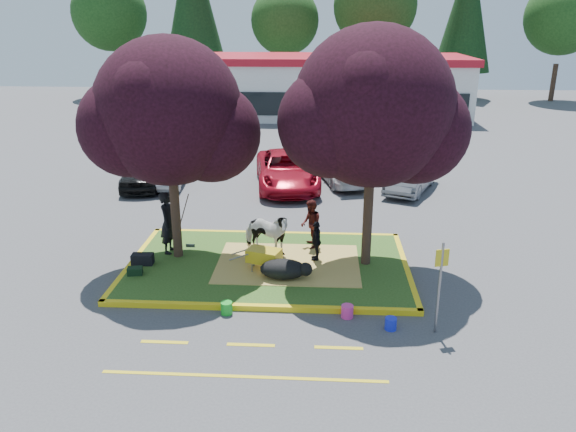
# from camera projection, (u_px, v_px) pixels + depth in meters

# --- Properties ---
(ground) EXTENTS (90.00, 90.00, 0.00)m
(ground) POSITION_uv_depth(u_px,v_px,m) (268.00, 268.00, 16.74)
(ground) COLOR #424244
(ground) RESTS_ON ground
(median_island) EXTENTS (8.00, 5.00, 0.15)m
(median_island) POSITION_uv_depth(u_px,v_px,m) (268.00, 265.00, 16.72)
(median_island) COLOR #284917
(median_island) RESTS_ON ground
(curb_near) EXTENTS (8.30, 0.16, 0.15)m
(curb_near) POSITION_uv_depth(u_px,v_px,m) (259.00, 308.00, 14.29)
(curb_near) COLOR yellow
(curb_near) RESTS_ON ground
(curb_far) EXTENTS (8.30, 0.16, 0.15)m
(curb_far) POSITION_uv_depth(u_px,v_px,m) (275.00, 234.00, 19.15)
(curb_far) COLOR yellow
(curb_far) RESTS_ON ground
(curb_left) EXTENTS (0.16, 5.30, 0.15)m
(curb_left) POSITION_uv_depth(u_px,v_px,m) (134.00, 262.00, 16.95)
(curb_left) COLOR yellow
(curb_left) RESTS_ON ground
(curb_right) EXTENTS (0.16, 5.30, 0.15)m
(curb_right) POSITION_uv_depth(u_px,v_px,m) (406.00, 269.00, 16.49)
(curb_right) COLOR yellow
(curb_right) RESTS_ON ground
(straw_bedding) EXTENTS (4.20, 3.00, 0.01)m
(straw_bedding) POSITION_uv_depth(u_px,v_px,m) (288.00, 263.00, 16.66)
(straw_bedding) COLOR #CEB654
(straw_bedding) RESTS_ON median_island
(tree_purple_left) EXTENTS (5.06, 4.20, 6.51)m
(tree_purple_left) POSITION_uv_depth(u_px,v_px,m) (169.00, 119.00, 15.80)
(tree_purple_left) COLOR black
(tree_purple_left) RESTS_ON median_island
(tree_purple_right) EXTENTS (5.30, 4.40, 6.82)m
(tree_purple_right) POSITION_uv_depth(u_px,v_px,m) (374.00, 115.00, 15.23)
(tree_purple_right) COLOR black
(tree_purple_right) RESTS_ON median_island
(fire_lane_stripe_a) EXTENTS (1.10, 0.12, 0.01)m
(fire_lane_stripe_a) POSITION_uv_depth(u_px,v_px,m) (165.00, 342.00, 12.90)
(fire_lane_stripe_a) COLOR yellow
(fire_lane_stripe_a) RESTS_ON ground
(fire_lane_stripe_b) EXTENTS (1.10, 0.12, 0.01)m
(fire_lane_stripe_b) POSITION_uv_depth(u_px,v_px,m) (251.00, 345.00, 12.79)
(fire_lane_stripe_b) COLOR yellow
(fire_lane_stripe_b) RESTS_ON ground
(fire_lane_stripe_c) EXTENTS (1.10, 0.12, 0.01)m
(fire_lane_stripe_c) POSITION_uv_depth(u_px,v_px,m) (339.00, 348.00, 12.68)
(fire_lane_stripe_c) COLOR yellow
(fire_lane_stripe_c) RESTS_ON ground
(fire_lane_long) EXTENTS (6.00, 0.10, 0.01)m
(fire_lane_long) POSITION_uv_depth(u_px,v_px,m) (244.00, 377.00, 11.66)
(fire_lane_long) COLOR yellow
(fire_lane_long) RESTS_ON ground
(retail_building) EXTENTS (20.40, 8.40, 4.40)m
(retail_building) POSITION_uv_depth(u_px,v_px,m) (329.00, 85.00, 42.21)
(retail_building) COLOR silver
(retail_building) RESTS_ON ground
(treeline) EXTENTS (46.58, 7.80, 14.63)m
(treeline) POSITION_uv_depth(u_px,v_px,m) (321.00, 9.00, 49.48)
(treeline) COLOR black
(treeline) RESTS_ON ground
(cow) EXTENTS (1.80, 1.33, 1.38)m
(cow) POSITION_uv_depth(u_px,v_px,m) (266.00, 234.00, 17.08)
(cow) COLOR silver
(cow) RESTS_ON median_island
(calf) EXTENTS (1.43, 1.00, 0.56)m
(calf) POSITION_uv_depth(u_px,v_px,m) (283.00, 269.00, 15.63)
(calf) COLOR black
(calf) RESTS_ON median_island
(handler) EXTENTS (0.52, 0.74, 1.94)m
(handler) POSITION_uv_depth(u_px,v_px,m) (168.00, 223.00, 17.19)
(handler) COLOR black
(handler) RESTS_ON median_island
(visitor_a) EXTENTS (0.73, 0.86, 1.55)m
(visitor_a) POSITION_uv_depth(u_px,v_px,m) (311.00, 224.00, 17.62)
(visitor_a) COLOR #3F1312
(visitor_a) RESTS_ON median_island
(visitor_b) EXTENTS (0.31, 0.72, 1.22)m
(visitor_b) POSITION_uv_depth(u_px,v_px,m) (316.00, 241.00, 16.74)
(visitor_b) COLOR black
(visitor_b) RESTS_ON median_island
(wheelbarrow) EXTENTS (1.68, 0.83, 0.64)m
(wheelbarrow) POSITION_uv_depth(u_px,v_px,m) (264.00, 256.00, 16.11)
(wheelbarrow) COLOR black
(wheelbarrow) RESTS_ON median_island
(gear_bag_dark) EXTENTS (0.64, 0.37, 0.32)m
(gear_bag_dark) POSITION_uv_depth(u_px,v_px,m) (143.00, 259.00, 16.58)
(gear_bag_dark) COLOR black
(gear_bag_dark) RESTS_ON median_island
(gear_bag_green) EXTENTS (0.45, 0.32, 0.22)m
(gear_bag_green) POSITION_uv_depth(u_px,v_px,m) (135.00, 271.00, 15.92)
(gear_bag_green) COLOR black
(gear_bag_green) RESTS_ON median_island
(sign_post) EXTENTS (0.32, 0.11, 2.28)m
(sign_post) POSITION_uv_depth(u_px,v_px,m) (440.00, 279.00, 12.87)
(sign_post) COLOR slate
(sign_post) RESTS_ON ground
(bucket_green) EXTENTS (0.34, 0.34, 0.32)m
(bucket_green) POSITION_uv_depth(u_px,v_px,m) (227.00, 308.00, 14.10)
(bucket_green) COLOR green
(bucket_green) RESTS_ON ground
(bucket_pink) EXTENTS (0.38, 0.38, 0.33)m
(bucket_pink) POSITION_uv_depth(u_px,v_px,m) (347.00, 311.00, 13.93)
(bucket_pink) COLOR #F43696
(bucket_pink) RESTS_ON ground
(bucket_blue) EXTENTS (0.37, 0.37, 0.30)m
(bucket_blue) POSITION_uv_depth(u_px,v_px,m) (391.00, 324.00, 13.39)
(bucket_blue) COLOR #1B2ADC
(bucket_blue) RESTS_ON ground
(car_black) EXTENTS (2.23, 4.39, 1.43)m
(car_black) POSITION_uv_depth(u_px,v_px,m) (144.00, 170.00, 24.66)
(car_black) COLOR black
(car_black) RESTS_ON ground
(car_silver) EXTENTS (1.65, 3.98, 1.28)m
(car_silver) POSITION_uv_depth(u_px,v_px,m) (169.00, 171.00, 24.88)
(car_silver) COLOR #94979C
(car_silver) RESTS_ON ground
(car_red) EXTENTS (3.28, 5.82, 1.54)m
(car_red) POSITION_uv_depth(u_px,v_px,m) (287.00, 170.00, 24.52)
(car_red) COLOR #A70D1F
(car_red) RESTS_ON ground
(car_white) EXTENTS (2.58, 4.34, 1.18)m
(car_white) POSITION_uv_depth(u_px,v_px,m) (342.00, 170.00, 25.13)
(car_white) COLOR silver
(car_white) RESTS_ON ground
(car_grey) EXTENTS (2.82, 4.19, 1.31)m
(car_grey) POSITION_uv_depth(u_px,v_px,m) (411.00, 176.00, 23.99)
(car_grey) COLOR #5A5D62
(car_grey) RESTS_ON ground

